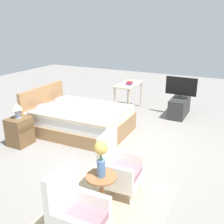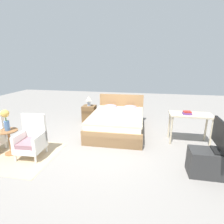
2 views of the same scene
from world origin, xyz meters
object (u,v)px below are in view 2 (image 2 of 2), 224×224
bed (117,122)px  vanity_desk (190,118)px  tv_flatscreen (221,137)px  tv_stand (216,164)px  table_lamp (89,100)px  book_stack (187,113)px  nightstand (89,114)px  armchair_by_window_right (32,140)px  side_table (9,139)px  flower_vase (6,118)px

bed → vanity_desk: size_ratio=2.11×
tv_flatscreen → tv_stand: bearing=177.1°
table_lamp → book_stack: 3.17m
nightstand → tv_flatscreen: size_ratio=0.71×
table_lamp → nightstand: bearing=-90.0°
bed → nightstand: size_ratio=3.80×
bed → armchair_by_window_right: 2.43m
book_stack → bed: bearing=165.5°
side_table → vanity_desk: vanity_desk is taller
armchair_by_window_right → tv_flatscreen: bearing=-0.6°
table_lamp → tv_stand: size_ratio=0.34×
side_table → nightstand: size_ratio=1.00×
tv_flatscreen → nightstand: bearing=142.1°
side_table → tv_stand: size_ratio=0.60×
armchair_by_window_right → table_lamp: bearing=77.9°
bed → side_table: size_ratio=3.81×
nightstand → table_lamp: 0.50m
bed → vanity_desk: bearing=-11.9°
armchair_by_window_right → vanity_desk: armchair_by_window_right is taller
side_table → vanity_desk: (4.14, 1.40, 0.30)m
armchair_by_window_right → nightstand: (0.53, 2.48, -0.09)m
armchair_by_window_right → flower_vase: 0.73m
table_lamp → book_stack: table_lamp is taller
bed → armchair_by_window_right: bed is taller
nightstand → bed: bearing=-31.9°
bed → armchair_by_window_right: size_ratio=2.38×
flower_vase → book_stack: 4.25m
flower_vase → table_lamp: 2.73m
armchair_by_window_right → nightstand: 2.54m
flower_vase → vanity_desk: 4.38m
tv_flatscreen → flower_vase: bearing=179.8°
nightstand → book_stack: (2.95, -1.16, 0.53)m
armchair_by_window_right → vanity_desk: (3.60, 1.38, 0.27)m
side_table → tv_flatscreen: size_ratio=0.70×
bed → tv_flatscreen: tv_flatscreen is taller
tv_stand → bed: bearing=139.3°
bed → flower_vase: size_ratio=4.59×
armchair_by_window_right → tv_flatscreen: (3.77, -0.04, 0.41)m
armchair_by_window_right → tv_stand: armchair_by_window_right is taller
vanity_desk → book_stack: bearing=-149.5°
flower_vase → tv_stand: 4.35m
armchair_by_window_right → side_table: 0.55m
nightstand → table_lamp: (-0.00, 0.00, 0.50)m
tv_stand → armchair_by_window_right: bearing=179.4°
table_lamp → armchair_by_window_right: bearing=-102.1°
flower_vase → tv_flatscreen: (4.31, -0.02, -0.08)m
table_lamp → tv_stand: (3.23, -2.52, -0.54)m
nightstand → vanity_desk: vanity_desk is taller
flower_vase → tv_flatscreen: bearing=-0.2°
book_stack → nightstand: bearing=158.5°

